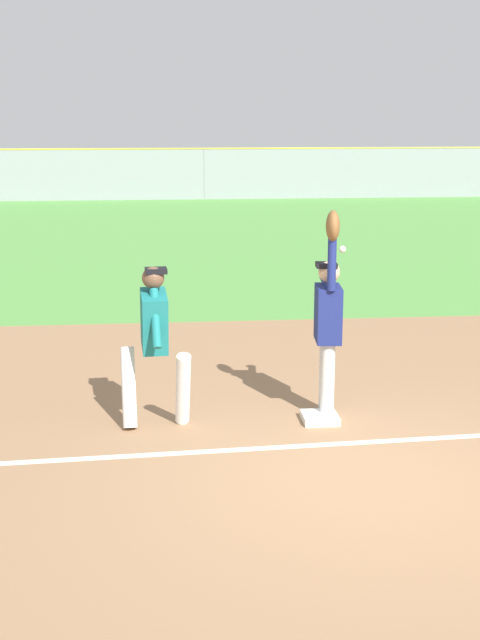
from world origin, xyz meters
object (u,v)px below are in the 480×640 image
object	(u,v)px
parked_car_black	(287,173)
parked_car_green	(399,173)
fielder	(328,317)
baseball	(343,249)
parked_car_white	(180,174)
first_base	(320,418)
parked_car_silver	(76,175)
runner	(155,336)

from	to	relation	value
parked_car_black	parked_car_green	world-z (taller)	same
parked_car_black	parked_car_green	distance (m)	4.88
fielder	parked_car_green	size ratio (longest dim) A/B	0.50
baseball	parked_car_white	world-z (taller)	baseball
parked_car_white	parked_car_green	size ratio (longest dim) A/B	0.98
baseball	parked_car_black	distance (m)	28.98
first_base	baseball	xyz separation A→B (m)	(0.27, 0.32, 1.78)
parked_car_silver	first_base	bearing A→B (deg)	-81.27
runner	parked_car_silver	xyz separation A→B (m)	(-3.36, 28.77, -0.32)
first_base	parked_car_white	xyz separation A→B (m)	(-0.72, 29.05, 0.63)
fielder	parked_car_black	xyz separation A→B (m)	(3.90, 28.87, -0.45)
baseball	parked_car_green	world-z (taller)	baseball
parked_car_white	baseball	bearing A→B (deg)	-91.38
runner	first_base	bearing A→B (deg)	-4.33
parked_car_silver	parked_car_white	size ratio (longest dim) A/B	0.99
parked_car_white	first_base	bearing A→B (deg)	-91.92
parked_car_silver	baseball	bearing A→B (deg)	-80.64
parked_car_black	parked_car_green	xyz separation A→B (m)	(4.86, -0.44, 0.00)
baseball	parked_car_black	bearing A→B (deg)	82.61
runner	parked_car_green	distance (m)	30.48
runner	parked_car_silver	size ratio (longest dim) A/B	0.39
first_base	fielder	distance (m)	1.10
baseball	parked_car_silver	xyz separation A→B (m)	(-5.38, 28.47, -1.15)
parked_car_silver	parked_car_black	size ratio (longest dim) A/B	0.98
fielder	runner	size ratio (longest dim) A/B	1.33
runner	parked_car_white	bearing A→B (deg)	84.01
baseball	parked_car_silver	world-z (taller)	baseball
first_base	parked_car_black	xyz separation A→B (m)	(3.99, 29.03, 0.63)
fielder	parked_car_silver	bearing A→B (deg)	-74.91
fielder	parked_car_black	world-z (taller)	fielder
parked_car_white	parked_car_black	world-z (taller)	same
parked_car_black	fielder	bearing A→B (deg)	-93.45
fielder	baseball	bearing A→B (deg)	-132.24
fielder	baseball	size ratio (longest dim) A/B	30.81
runner	parked_car_black	distance (m)	29.58
runner	parked_car_green	bearing A→B (deg)	65.70
parked_car_white	fielder	bearing A→B (deg)	-91.73
runner	baseball	size ratio (longest dim) A/B	23.24
fielder	parked_car_black	distance (m)	29.14
first_base	fielder	bearing A→B (deg)	58.93
fielder	baseball	xyz separation A→B (m)	(0.17, 0.16, 0.70)
baseball	parked_car_white	size ratio (longest dim) A/B	0.02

